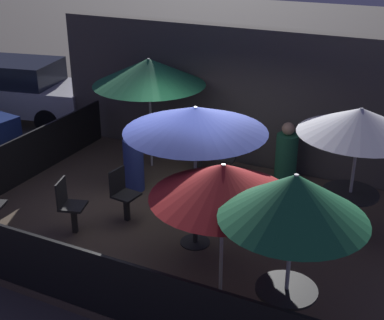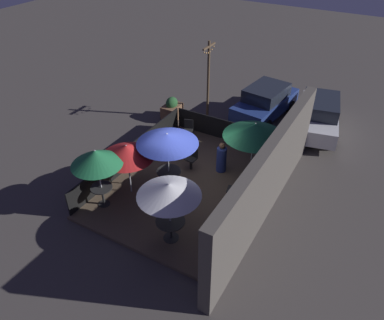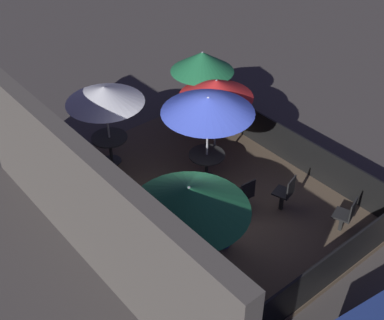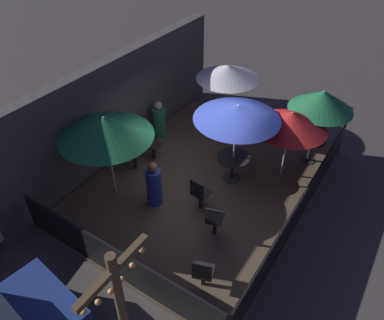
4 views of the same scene
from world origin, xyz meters
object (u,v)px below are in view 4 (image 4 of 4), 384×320
(patio_umbrella_0, at_px, (228,72))
(patron_1, at_px, (154,186))
(dining_table_1, at_px, (233,161))
(patio_umbrella_4, at_px, (291,120))
(patio_chair_0, at_px, (200,193))
(patio_chair_1, at_px, (203,273))
(patron_0, at_px, (159,121))
(patio_umbrella_2, at_px, (322,100))
(patio_umbrella_1, at_px, (237,112))
(patio_umbrella_3, at_px, (105,127))
(patio_chair_2, at_px, (151,144))
(patio_chair_3, at_px, (132,154))
(patio_chair_4, at_px, (215,219))
(dining_table_2, at_px, (312,144))
(dining_table_0, at_px, (225,112))

(patio_umbrella_0, bearing_deg, patron_1, -177.08)
(dining_table_1, bearing_deg, patio_umbrella_4, -49.86)
(patio_umbrella_0, distance_m, patio_chair_0, 4.09)
(patio_chair_1, distance_m, patron_0, 5.66)
(patio_chair_0, bearing_deg, patron_1, 118.27)
(patio_umbrella_2, xyz_separation_m, patio_umbrella_4, (-1.03, 0.42, -0.21))
(patio_umbrella_1, xyz_separation_m, patio_chair_1, (-3.34, -1.12, -1.65))
(patio_umbrella_3, xyz_separation_m, patio_chair_2, (1.68, 0.08, -1.54))
(dining_table_1, xyz_separation_m, patio_chair_1, (-3.34, -1.12, -0.11))
(patio_umbrella_0, height_order, patio_chair_3, patio_umbrella_0)
(patio_chair_3, relative_size, patio_chair_4, 0.97)
(patio_chair_3, bearing_deg, patio_chair_1, -54.30)
(dining_table_2, distance_m, patron_0, 4.64)
(dining_table_1, relative_size, patio_chair_0, 0.94)
(dining_table_0, xyz_separation_m, dining_table_1, (-2.14, -1.42, -0.00))
(patio_umbrella_4, height_order, patron_1, patio_umbrella_4)
(dining_table_0, relative_size, patio_chair_4, 0.96)
(patio_umbrella_2, height_order, patio_chair_3, patio_umbrella_2)
(patio_chair_2, bearing_deg, patio_chair_1, -50.29)
(patio_umbrella_4, relative_size, patio_chair_3, 2.19)
(patio_umbrella_2, xyz_separation_m, dining_table_0, (0.20, 2.92, -1.40))
(patio_umbrella_1, relative_size, patio_chair_4, 2.43)
(patio_umbrella_2, bearing_deg, patio_chair_1, 175.86)
(patio_umbrella_0, distance_m, patio_chair_1, 6.22)
(patio_umbrella_1, distance_m, patron_0, 3.41)
(patron_0, bearing_deg, patio_umbrella_3, -26.61)
(patio_chair_2, distance_m, patio_chair_3, 0.67)
(patio_umbrella_3, height_order, patron_0, patio_umbrella_3)
(dining_table_2, relative_size, patio_chair_1, 0.85)
(patio_chair_1, bearing_deg, patio_chair_0, 15.41)
(dining_table_1, bearing_deg, patio_umbrella_3, 132.76)
(patio_umbrella_3, xyz_separation_m, patio_umbrella_4, (3.08, -3.42, -0.27))
(patio_chair_0, bearing_deg, dining_table_2, -20.08)
(patio_chair_0, bearing_deg, patio_umbrella_3, 113.56)
(patio_chair_0, relative_size, patron_1, 0.74)
(patio_chair_1, bearing_deg, patio_umbrella_3, 52.72)
(patio_umbrella_4, height_order, patron_0, patio_umbrella_4)
(dining_table_2, bearing_deg, patio_chair_1, 175.86)
(dining_table_1, distance_m, patio_chair_0, 1.47)
(patio_umbrella_4, xyz_separation_m, patio_chair_4, (-2.93, 0.47, -1.26))
(patio_umbrella_1, bearing_deg, patio_chair_4, -163.18)
(patio_chair_3, height_order, patron_1, patron_1)
(dining_table_0, xyz_separation_m, patio_chair_3, (-3.27, 1.17, -0.10))
(patio_umbrella_4, height_order, patio_chair_3, patio_umbrella_4)
(patio_umbrella_0, bearing_deg, patron_0, 135.15)
(patio_umbrella_0, distance_m, patio_chair_2, 3.16)
(patio_chair_3, bearing_deg, patio_chair_2, 51.12)
(patio_chair_3, bearing_deg, patio_umbrella_0, 46.74)
(dining_table_0, distance_m, dining_table_2, 2.93)
(patio_umbrella_2, bearing_deg, patio_chair_2, 121.79)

